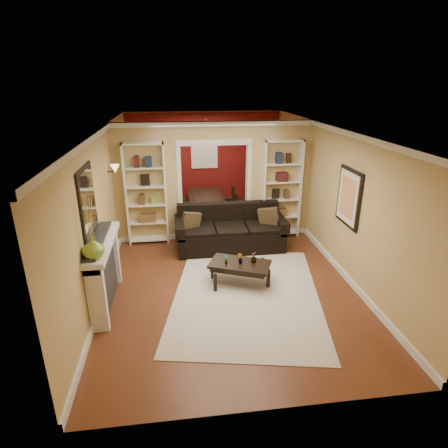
{
  "coord_description": "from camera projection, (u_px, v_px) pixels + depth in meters",
  "views": [
    {
      "loc": [
        -0.89,
        -7.14,
        3.54
      ],
      "look_at": [
        -0.04,
        -0.8,
        1.07
      ],
      "focal_mm": 30.0,
      "sensor_mm": 36.0,
      "label": 1
    }
  ],
  "objects": [
    {
      "name": "chandelier",
      "position": [
        208.0,
        142.0,
        9.76
      ],
      "size": [
        0.5,
        0.5,
        0.3
      ],
      "primitive_type": "cube",
      "color": "#382519",
      "rests_on": "ceiling"
    },
    {
      "name": "ceiling",
      "position": [
        221.0,
        128.0,
        7.02
      ],
      "size": [
        8.0,
        8.0,
        0.0
      ],
      "primitive_type": "plane",
      "rotation": [
        3.14,
        0.0,
        0.0
      ],
      "color": "white",
      "rests_on": "ground"
    },
    {
      "name": "wall_back",
      "position": [
        204.0,
        158.0,
        11.2
      ],
      "size": [
        8.0,
        0.0,
        8.0
      ],
      "primitive_type": "plane",
      "rotation": [
        1.57,
        0.0,
        0.0
      ],
      "color": "tan",
      "rests_on": "ground"
    },
    {
      "name": "dining_window",
      "position": [
        204.0,
        152.0,
        11.06
      ],
      "size": [
        0.78,
        0.03,
        0.98
      ],
      "primitive_type": "cube",
      "color": "#8CA5CC",
      "rests_on": "wall_back"
    },
    {
      "name": "dining_chair_ne",
      "position": [
        228.0,
        206.0,
        10.02
      ],
      "size": [
        0.47,
        0.47,
        0.76
      ],
      "primitive_type": "cube",
      "rotation": [
        0.0,
        0.0,
        -1.28
      ],
      "color": "black",
      "rests_on": "floor"
    },
    {
      "name": "wall_front",
      "position": [
        270.0,
        310.0,
        3.8
      ],
      "size": [
        8.0,
        0.0,
        8.0
      ],
      "primitive_type": "plane",
      "rotation": [
        -1.57,
        0.0,
        0.0
      ],
      "color": "tan",
      "rests_on": "ground"
    },
    {
      "name": "vase",
      "position": [
        93.0,
        248.0,
        5.29
      ],
      "size": [
        0.33,
        0.33,
        0.33
      ],
      "primitive_type": "imported",
      "rotation": [
        0.0,
        0.0,
        0.04
      ],
      "color": "#78A234",
      "rests_on": "fireplace"
    },
    {
      "name": "bookshelf_right",
      "position": [
        281.0,
        190.0,
        8.72
      ],
      "size": [
        0.9,
        0.3,
        2.3
      ],
      "primitive_type": "cube",
      "color": "white",
      "rests_on": "floor"
    },
    {
      "name": "partition_wall",
      "position": [
        214.0,
        182.0,
        8.61
      ],
      "size": [
        4.5,
        0.15,
        2.7
      ],
      "primitive_type": "cube",
      "color": "tan",
      "rests_on": "floor"
    },
    {
      "name": "pillow_right",
      "position": [
        269.0,
        218.0,
        8.28
      ],
      "size": [
        0.45,
        0.32,
        0.44
      ],
      "primitive_type": "cube",
      "rotation": [
        0.0,
        0.0,
        -0.5
      ],
      "color": "brown",
      "rests_on": "sofa"
    },
    {
      "name": "red_back_panel",
      "position": [
        204.0,
        159.0,
        11.18
      ],
      "size": [
        4.44,
        0.04,
        2.64
      ],
      "primitive_type": "cube",
      "color": "maroon",
      "rests_on": "floor"
    },
    {
      "name": "plant_center",
      "position": [
        240.0,
        258.0,
        6.8
      ],
      "size": [
        0.13,
        0.13,
        0.18
      ],
      "primitive_type": "imported",
      "rotation": [
        0.0,
        0.0,
        2.41
      ],
      "color": "#336626",
      "rests_on": "coffee_table"
    },
    {
      "name": "mirror",
      "position": [
        88.0,
        203.0,
        5.68
      ],
      "size": [
        0.03,
        0.95,
        1.1
      ],
      "primitive_type": "cube",
      "color": "silver",
      "rests_on": "wall_left"
    },
    {
      "name": "dining_chair_nw",
      "position": [
        187.0,
        205.0,
        9.85
      ],
      "size": [
        0.48,
        0.48,
        0.93
      ],
      "primitive_type": "cube",
      "rotation": [
        0.0,
        0.0,
        1.53
      ],
      "color": "black",
      "rests_on": "floor"
    },
    {
      "name": "dining_table",
      "position": [
        207.0,
        206.0,
        10.26
      ],
      "size": [
        1.71,
        0.96,
        0.6
      ],
      "primitive_type": "imported",
      "rotation": [
        0.0,
        0.0,
        1.57
      ],
      "color": "black",
      "rests_on": "floor"
    },
    {
      "name": "pillow_left",
      "position": [
        191.0,
        222.0,
        8.08
      ],
      "size": [
        0.41,
        0.26,
        0.4
      ],
      "primitive_type": "cube",
      "rotation": [
        0.0,
        0.0,
        0.39
      ],
      "color": "brown",
      "rests_on": "sofa"
    },
    {
      "name": "dining_chair_se",
      "position": [
        225.0,
        198.0,
        10.57
      ],
      "size": [
        0.53,
        0.53,
        0.82
      ],
      "primitive_type": "cube",
      "rotation": [
        0.0,
        0.0,
        -1.14
      ],
      "color": "black",
      "rests_on": "floor"
    },
    {
      "name": "coffee_table",
      "position": [
        240.0,
        273.0,
        6.91
      ],
      "size": [
        1.23,
        0.98,
        0.41
      ],
      "primitive_type": "cube",
      "rotation": [
        0.0,
        0.0,
        -0.41
      ],
      "color": "black",
      "rests_on": "floor"
    },
    {
      "name": "floor",
      "position": [
        221.0,
        257.0,
        7.99
      ],
      "size": [
        8.0,
        8.0,
        0.0
      ],
      "primitive_type": "plane",
      "color": "brown",
      "rests_on": "ground"
    },
    {
      "name": "framed_art",
      "position": [
        348.0,
        197.0,
        6.78
      ],
      "size": [
        0.04,
        0.85,
        1.05
      ],
      "primitive_type": "cube",
      "color": "black",
      "rests_on": "wall_right"
    },
    {
      "name": "area_rug",
      "position": [
        246.0,
        294.0,
        6.6
      ],
      "size": [
        3.12,
        3.91,
        0.01
      ],
      "primitive_type": "cube",
      "rotation": [
        0.0,
        0.0,
        -0.19
      ],
      "color": "beige",
      "rests_on": "floor"
    },
    {
      "name": "wall_sconce",
      "position": [
        112.0,
        170.0,
        7.57
      ],
      "size": [
        0.18,
        0.18,
        0.22
      ],
      "primitive_type": "cube",
      "color": "#FFE0A5",
      "rests_on": "wall_left"
    },
    {
      "name": "plant_right",
      "position": [
        254.0,
        257.0,
        6.83
      ],
      "size": [
        0.15,
        0.15,
        0.2
      ],
      "primitive_type": "imported",
      "rotation": [
        0.0,
        0.0,
        4.37
      ],
      "color": "#336626",
      "rests_on": "coffee_table"
    },
    {
      "name": "wall_left",
      "position": [
        105.0,
        201.0,
        7.23
      ],
      "size": [
        0.0,
        8.0,
        8.0
      ],
      "primitive_type": "plane",
      "rotation": [
        1.57,
        0.0,
        1.57
      ],
      "color": "tan",
      "rests_on": "ground"
    },
    {
      "name": "dining_chair_sw",
      "position": [
        186.0,
        199.0,
        10.42
      ],
      "size": [
        0.58,
        0.58,
        0.89
      ],
      "primitive_type": "cube",
      "rotation": [
        0.0,
        0.0,
        1.96
      ],
      "color": "black",
      "rests_on": "floor"
    },
    {
      "name": "plant_left",
      "position": [
        226.0,
        259.0,
        6.77
      ],
      "size": [
        0.11,
        0.12,
        0.19
      ],
      "primitive_type": "imported",
      "rotation": [
        0.0,
        0.0,
        0.83
      ],
      "color": "#336626",
      "rests_on": "coffee_table"
    },
    {
      "name": "fireplace",
      "position": [
        106.0,
        273.0,
        6.14
      ],
      "size": [
        0.32,
        1.7,
        1.16
      ],
      "primitive_type": "cube",
      "color": "white",
      "rests_on": "floor"
    },
    {
      "name": "wall_right",
      "position": [
        328.0,
        193.0,
        7.78
      ],
      "size": [
        0.0,
        8.0,
        8.0
      ],
      "primitive_type": "plane",
      "rotation": [
        1.57,
        0.0,
        -1.57
      ],
      "color": "tan",
      "rests_on": "ground"
    },
    {
      "name": "sofa",
      "position": [
        230.0,
        228.0,
        8.27
      ],
      "size": [
        2.43,
        1.05,
        0.95
      ],
      "primitive_type": "cube",
      "color": "black",
      "rests_on": "floor"
    },
    {
      "name": "bookshelf_left",
      "position": [
        146.0,
        195.0,
        8.34
      ],
      "size": [
        0.9,
        0.3,
        2.3
      ],
      "primitive_type": "cube",
      "color": "white",
      "rests_on": "floor"
    }
  ]
}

